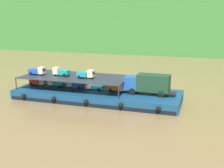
{
  "coord_description": "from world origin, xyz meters",
  "views": [
    {
      "loc": [
        15.99,
        -41.7,
        13.11
      ],
      "look_at": [
        2.52,
        0.0,
        2.7
      ],
      "focal_mm": 46.19,
      "sensor_mm": 36.0,
      "label": 1
    }
  ],
  "objects_px": {
    "mini_truck_lower_stern": "(38,81)",
    "mini_truck_lower_mid": "(75,84)",
    "mini_truck_lower_bow": "(117,87)",
    "mini_truck_upper_stern": "(37,71)",
    "mini_truck_lower_fore": "(95,86)",
    "mini_truck_upper_fore": "(86,74)",
    "covered_lorry": "(148,83)",
    "cargo_barge": "(97,95)",
    "mini_truck_upper_mid": "(61,72)",
    "mini_truck_lower_aft": "(56,83)"
  },
  "relations": [
    {
      "from": "mini_truck_lower_stern",
      "to": "mini_truck_lower_mid",
      "type": "height_order",
      "value": "same"
    },
    {
      "from": "mini_truck_lower_stern",
      "to": "mini_truck_lower_bow",
      "type": "distance_m",
      "value": 14.01
    },
    {
      "from": "mini_truck_lower_bow",
      "to": "mini_truck_upper_stern",
      "type": "xyz_separation_m",
      "value": [
        -13.57,
        -1.01,
        2.0
      ]
    },
    {
      "from": "mini_truck_lower_mid",
      "to": "mini_truck_lower_fore",
      "type": "bearing_deg",
      "value": -5.24
    },
    {
      "from": "mini_truck_lower_mid",
      "to": "mini_truck_upper_fore",
      "type": "relative_size",
      "value": 1.01
    },
    {
      "from": "mini_truck_lower_stern",
      "to": "mini_truck_upper_stern",
      "type": "distance_m",
      "value": 2.18
    },
    {
      "from": "mini_truck_lower_fore",
      "to": "mini_truck_upper_stern",
      "type": "height_order",
      "value": "mini_truck_upper_stern"
    },
    {
      "from": "covered_lorry",
      "to": "mini_truck_lower_mid",
      "type": "bearing_deg",
      "value": 179.11
    },
    {
      "from": "cargo_barge",
      "to": "mini_truck_upper_stern",
      "type": "relative_size",
      "value": 9.53
    },
    {
      "from": "cargo_barge",
      "to": "mini_truck_lower_fore",
      "type": "height_order",
      "value": "mini_truck_lower_fore"
    },
    {
      "from": "cargo_barge",
      "to": "mini_truck_upper_mid",
      "type": "xyz_separation_m",
      "value": [
        -6.18,
        -0.25,
        3.44
      ]
    },
    {
      "from": "mini_truck_lower_fore",
      "to": "mini_truck_upper_mid",
      "type": "distance_m",
      "value": 6.15
    },
    {
      "from": "mini_truck_lower_fore",
      "to": "mini_truck_upper_fore",
      "type": "height_order",
      "value": "mini_truck_upper_fore"
    },
    {
      "from": "mini_truck_lower_bow",
      "to": "covered_lorry",
      "type": "bearing_deg",
      "value": -2.42
    },
    {
      "from": "mini_truck_upper_fore",
      "to": "mini_truck_lower_bow",
      "type": "bearing_deg",
      "value": 11.65
    },
    {
      "from": "covered_lorry",
      "to": "mini_truck_lower_aft",
      "type": "relative_size",
      "value": 2.86
    },
    {
      "from": "mini_truck_lower_fore",
      "to": "mini_truck_lower_bow",
      "type": "distance_m",
      "value": 3.68
    },
    {
      "from": "mini_truck_lower_stern",
      "to": "mini_truck_lower_aft",
      "type": "height_order",
      "value": "same"
    },
    {
      "from": "mini_truck_lower_stern",
      "to": "mini_truck_upper_fore",
      "type": "relative_size",
      "value": 1.01
    },
    {
      "from": "mini_truck_lower_aft",
      "to": "mini_truck_lower_mid",
      "type": "bearing_deg",
      "value": 0.66
    },
    {
      "from": "mini_truck_lower_aft",
      "to": "mini_truck_lower_bow",
      "type": "bearing_deg",
      "value": 0.32
    },
    {
      "from": "mini_truck_lower_bow",
      "to": "mini_truck_upper_fore",
      "type": "xyz_separation_m",
      "value": [
        -4.83,
        -1.0,
        2.0
      ]
    },
    {
      "from": "covered_lorry",
      "to": "cargo_barge",
      "type": "bearing_deg",
      "value": -179.66
    },
    {
      "from": "mini_truck_lower_stern",
      "to": "mini_truck_upper_fore",
      "type": "bearing_deg",
      "value": -4.55
    },
    {
      "from": "mini_truck_lower_mid",
      "to": "mini_truck_lower_bow",
      "type": "xyz_separation_m",
      "value": [
        7.21,
        0.02,
        0.0
      ]
    },
    {
      "from": "cargo_barge",
      "to": "mini_truck_lower_stern",
      "type": "distance_m",
      "value": 10.81
    },
    {
      "from": "cargo_barge",
      "to": "mini_truck_upper_fore",
      "type": "height_order",
      "value": "mini_truck_upper_fore"
    },
    {
      "from": "cargo_barge",
      "to": "mini_truck_lower_aft",
      "type": "height_order",
      "value": "mini_truck_lower_aft"
    },
    {
      "from": "mini_truck_lower_mid",
      "to": "mini_truck_lower_bow",
      "type": "bearing_deg",
      "value": 0.16
    },
    {
      "from": "mini_truck_lower_mid",
      "to": "mini_truck_upper_stern",
      "type": "xyz_separation_m",
      "value": [
        -6.36,
        -0.99,
        2.0
      ]
    },
    {
      "from": "mini_truck_lower_stern",
      "to": "mini_truck_lower_fore",
      "type": "bearing_deg",
      "value": -0.45
    },
    {
      "from": "mini_truck_lower_mid",
      "to": "cargo_barge",
      "type": "bearing_deg",
      "value": -3.46
    },
    {
      "from": "mini_truck_lower_aft",
      "to": "mini_truck_upper_mid",
      "type": "xyz_separation_m",
      "value": [
        1.23,
        -0.45,
        2.0
      ]
    },
    {
      "from": "mini_truck_lower_aft",
      "to": "covered_lorry",
      "type": "bearing_deg",
      "value": -0.54
    },
    {
      "from": "covered_lorry",
      "to": "mini_truck_lower_stern",
      "type": "relative_size",
      "value": 2.84
    },
    {
      "from": "covered_lorry",
      "to": "mini_truck_lower_aft",
      "type": "distance_m",
      "value": 15.69
    },
    {
      "from": "mini_truck_upper_fore",
      "to": "covered_lorry",
      "type": "bearing_deg",
      "value": 4.6
    },
    {
      "from": "mini_truck_upper_mid",
      "to": "mini_truck_upper_fore",
      "type": "relative_size",
      "value": 1.0
    },
    {
      "from": "mini_truck_lower_fore",
      "to": "mini_truck_upper_mid",
      "type": "height_order",
      "value": "mini_truck_upper_mid"
    },
    {
      "from": "mini_truck_upper_stern",
      "to": "mini_truck_upper_mid",
      "type": "relative_size",
      "value": 1.0
    },
    {
      "from": "cargo_barge",
      "to": "mini_truck_upper_stern",
      "type": "distance_m",
      "value": 10.86
    },
    {
      "from": "covered_lorry",
      "to": "mini_truck_lower_bow",
      "type": "bearing_deg",
      "value": 177.58
    },
    {
      "from": "mini_truck_lower_stern",
      "to": "mini_truck_lower_fore",
      "type": "height_order",
      "value": "same"
    },
    {
      "from": "cargo_barge",
      "to": "mini_truck_lower_bow",
      "type": "distance_m",
      "value": 3.6
    },
    {
      "from": "mini_truck_lower_stern",
      "to": "mini_truck_upper_fore",
      "type": "height_order",
      "value": "mini_truck_upper_fore"
    },
    {
      "from": "mini_truck_lower_bow",
      "to": "mini_truck_upper_fore",
      "type": "bearing_deg",
      "value": -168.35
    },
    {
      "from": "mini_truck_lower_fore",
      "to": "mini_truck_lower_stern",
      "type": "bearing_deg",
      "value": 179.55
    },
    {
      "from": "mini_truck_lower_aft",
      "to": "mini_truck_upper_stern",
      "type": "xyz_separation_m",
      "value": [
        -2.86,
        -0.95,
        2.0
      ]
    },
    {
      "from": "mini_truck_lower_mid",
      "to": "mini_truck_upper_fore",
      "type": "bearing_deg",
      "value": -22.25
    },
    {
      "from": "mini_truck_lower_stern",
      "to": "covered_lorry",
      "type": "bearing_deg",
      "value": 0.17
    }
  ]
}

